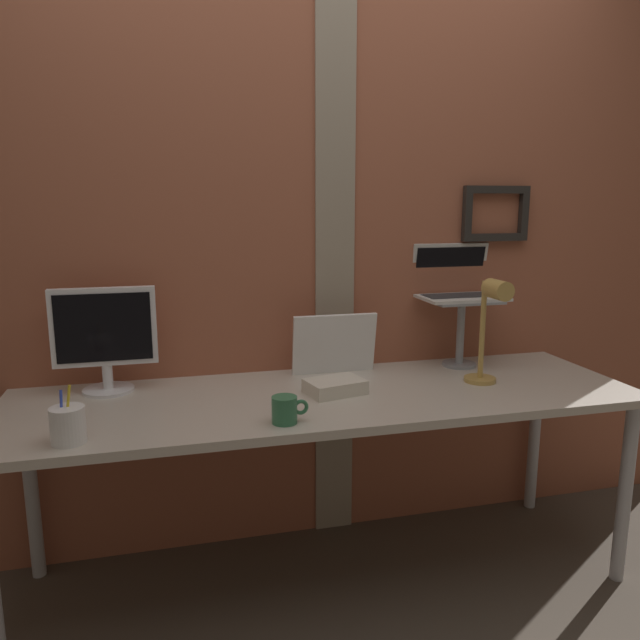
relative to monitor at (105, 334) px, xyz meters
The scene contains 11 objects.
ground_plane 1.25m from the monitor, 17.99° to the right, with size 6.00×6.00×0.00m, color #4C4238.
brick_wall_back 0.88m from the monitor, 13.12° to the left, with size 3.68×0.16×2.62m.
desk 0.84m from the monitor, 16.34° to the right, with size 2.24×0.69×0.73m.
monitor is the anchor object (origin of this frame).
laptop_stand 1.39m from the monitor, ahead, with size 0.28×0.22×0.28m.
laptop 1.40m from the monitor, ahead, with size 0.34×0.26×0.22m.
whiteboard_panel 0.86m from the monitor, ahead, with size 0.34×0.02×0.24m, color white.
desk_lamp 1.39m from the monitor, 11.41° to the right, with size 0.12×0.20×0.40m.
pen_cup 0.50m from the monitor, 98.42° to the right, with size 0.10×0.10×0.17m.
coffee_mug 0.75m from the monitor, 39.82° to the right, with size 0.12×0.08×0.08m.
paper_clutter_stack 0.84m from the monitor, 15.76° to the right, with size 0.20×0.14×0.05m, color silver.
Camera 1 is at (-0.55, -1.96, 1.41)m, focal length 33.79 mm.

